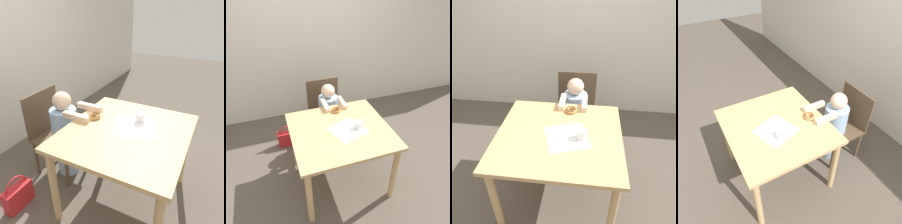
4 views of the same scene
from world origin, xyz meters
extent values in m
plane|color=brown|center=(0.00, 0.00, 0.00)|extent=(12.00, 12.00, 0.00)
cube|color=tan|center=(0.00, 0.00, 0.72)|extent=(1.01, 0.94, 0.03)
cylinder|color=tan|center=(0.45, -0.41, 0.35)|extent=(0.06, 0.06, 0.71)
cylinder|color=tan|center=(-0.45, 0.41, 0.35)|extent=(0.06, 0.06, 0.71)
cylinder|color=tan|center=(0.45, 0.41, 0.35)|extent=(0.06, 0.06, 0.71)
cube|color=brown|center=(0.08, 0.75, 0.41)|extent=(0.45, 0.45, 0.03)
cube|color=brown|center=(0.08, 0.97, 0.64)|extent=(0.45, 0.02, 0.44)
cylinder|color=brown|center=(-0.11, 0.56, 0.20)|extent=(0.04, 0.04, 0.40)
cylinder|color=brown|center=(0.27, 0.56, 0.20)|extent=(0.04, 0.04, 0.40)
cylinder|color=brown|center=(-0.11, 0.94, 0.20)|extent=(0.04, 0.04, 0.40)
cylinder|color=brown|center=(0.27, 0.94, 0.20)|extent=(0.04, 0.04, 0.40)
cylinder|color=#99BCE0|center=(0.08, 0.69, 0.21)|extent=(0.22, 0.22, 0.42)
cylinder|color=#99BCE0|center=(0.08, 0.69, 0.58)|extent=(0.26, 0.26, 0.31)
sphere|color=beige|center=(0.08, 0.69, 0.82)|extent=(0.18, 0.18, 0.18)
cube|color=beige|center=(-0.03, 0.46, 0.77)|extent=(0.05, 0.25, 0.05)
cube|color=beige|center=(0.19, 0.46, 0.77)|extent=(0.05, 0.25, 0.05)
torus|color=tan|center=(0.07, 0.33, 0.76)|extent=(0.11, 0.11, 0.03)
torus|color=brown|center=(0.07, 0.33, 0.77)|extent=(0.10, 0.10, 0.02)
cube|color=white|center=(0.07, -0.04, 0.74)|extent=(0.40, 0.40, 0.00)
cube|color=red|center=(-0.50, 0.80, 0.11)|extent=(0.26, 0.10, 0.22)
torus|color=red|center=(-0.50, 0.80, 0.22)|extent=(0.21, 0.02, 0.21)
cylinder|color=white|center=(0.18, -0.04, 0.78)|extent=(0.08, 0.08, 0.08)
camera|label=1|loc=(-1.35, -0.56, 1.66)|focal=35.00mm
camera|label=2|loc=(-0.60, -1.67, 2.14)|focal=35.00mm
camera|label=3|loc=(0.21, -1.36, 1.87)|focal=35.00mm
camera|label=4|loc=(1.40, -0.63, 2.18)|focal=35.00mm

